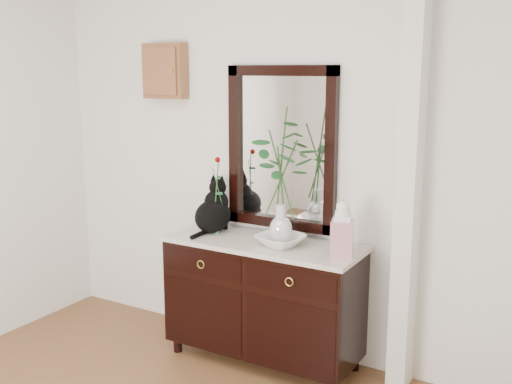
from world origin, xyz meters
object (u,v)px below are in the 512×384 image
Objects in this scene: cat at (213,206)px; ginger_jar at (342,228)px; sideboard at (263,295)px; lotus_bowl at (281,241)px.

ginger_jar is (0.99, -0.08, -0.01)m from cat.
sideboard is at bearing 175.20° from ginger_jar.
lotus_bowl is at bearing -10.15° from cat.
ginger_jar reaches higher than lotus_bowl.
cat reaches higher than ginger_jar.
cat is 1.26× the size of lotus_bowl.
lotus_bowl is 0.45m from ginger_jar.
cat is at bearing 172.91° from lotus_bowl.
ginger_jar is at bearing -1.09° from lotus_bowl.
cat is 1.04× the size of ginger_jar.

